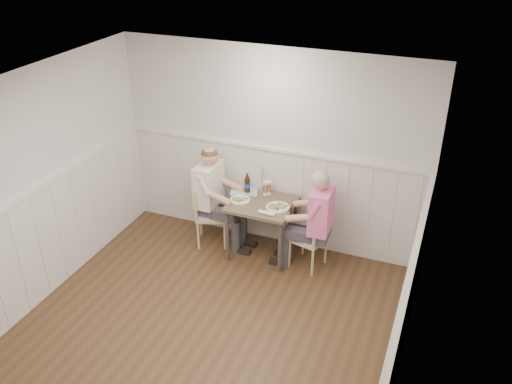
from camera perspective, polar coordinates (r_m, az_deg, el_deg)
ground_plane at (r=5.83m, az=-6.46°, el=-15.88°), size 4.50×4.50×0.00m
room_shell at (r=4.91m, az=-7.40°, el=-3.02°), size 4.04×4.54×2.60m
wainscot at (r=5.87m, az=-3.73°, el=-6.73°), size 4.00×4.49×1.34m
dining_table at (r=6.78m, az=0.62°, el=-1.94°), size 0.80×0.70×0.75m
chair_right at (r=6.67m, az=5.92°, el=-4.63°), size 0.46×0.46×0.82m
chair_left at (r=7.12m, az=-5.10°, el=-2.05°), size 0.53×0.53×0.86m
man_in_pink at (r=6.59m, az=6.40°, el=-3.83°), size 0.64×0.44×1.35m
diner_cream at (r=7.06m, az=-4.60°, el=-1.21°), size 0.65×0.45×1.40m
plate_man at (r=6.60m, az=2.21°, el=-1.53°), size 0.29×0.29×0.07m
plate_diner at (r=6.76m, az=-1.81°, el=-0.76°), size 0.26×0.26×0.06m
beer_glass_a at (r=6.87m, az=1.37°, el=0.69°), size 0.07×0.07×0.18m
beer_glass_b at (r=6.84m, az=1.02°, el=0.64°), size 0.08×0.08×0.19m
beer_bottle at (r=6.91m, az=-0.92°, el=0.84°), size 0.07×0.07×0.27m
rolled_napkin at (r=6.46m, az=1.14°, el=-2.23°), size 0.21×0.06×0.05m
grass_vase at (r=6.94m, az=0.52°, el=1.36°), size 0.04×0.04×0.35m
gingham_mat at (r=6.99m, az=-1.22°, el=0.13°), size 0.41×0.36×0.01m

